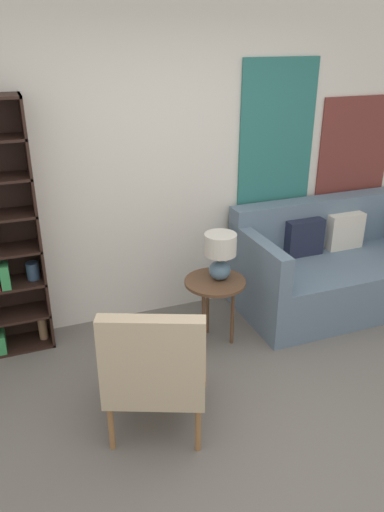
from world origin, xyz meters
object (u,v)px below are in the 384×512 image
Objects in this scene: couch at (331,269)px; side_table at (215,288)px; table_lamp at (220,252)px; armchair at (155,366)px.

side_table is at bearing -170.07° from couch.
couch is 1.33m from table_lamp.
couch is 1.31m from side_table.
armchair is at bearing -133.80° from table_lamp.
armchair is 1.10m from side_table.
side_table is (-1.28, -0.22, 0.15)m from couch.
armchair is 1.18m from table_lamp.
armchair is 2.43× the size of table_lamp.
side_table is 0.31m from table_lamp.
table_lamp is at bearing 18.27° from side_table.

